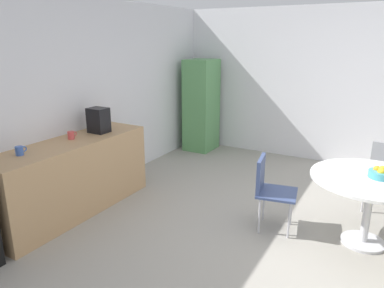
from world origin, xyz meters
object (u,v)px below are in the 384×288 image
Objects in this scene: round_table at (371,189)px; mug_white at (20,151)px; chair_navy at (268,185)px; fruit_bowl at (381,173)px; coffee_maker at (99,120)px; mug_green at (71,135)px; locker_cabinet at (201,105)px.

mug_white is (-1.58, 3.24, 0.33)m from round_table.
chair_navy is 1.12m from fruit_bowl.
mug_white is (-1.40, 2.24, 0.43)m from chair_navy.
round_table is 3.71× the size of coffee_maker.
coffee_maker is at bearing -8.92° from mug_green.
mug_white reaches higher than round_table.
chair_navy is (-2.32, -2.10, -0.33)m from locker_cabinet.
coffee_maker is (-0.49, 3.26, 0.27)m from fruit_bowl.
mug_green is (0.71, 0.02, 0.00)m from mug_white.
mug_green is (-0.90, 3.32, 0.16)m from fruit_bowl.
chair_navy is at bearing -58.04° from mug_white.
mug_green is at bearing 1.54° from mug_white.
chair_navy is at bearing -137.95° from locker_cabinet.
mug_white is 1.00× the size of mug_green.
locker_cabinet is 3.73m from mug_white.
coffee_maker reaches higher than fruit_bowl.
locker_cabinet is at bearing -2.20° from coffee_maker.
locker_cabinet is 7.18× the size of fruit_bowl.
coffee_maker is (-0.28, 2.20, 0.54)m from chair_navy.
round_table is at bearing -124.67° from locker_cabinet.
fruit_bowl is (0.21, -1.06, 0.27)m from chair_navy.
locker_cabinet is 3.15m from chair_navy.
round_table is 3.39m from mug_green.
locker_cabinet is at bearing 42.05° from chair_navy.
fruit_bowl reaches higher than chair_navy.
chair_navy is at bearing -82.72° from coffee_maker.
mug_green is 0.43m from coffee_maker.
locker_cabinet is at bearing 55.33° from round_table.
mug_green is (-0.69, 2.26, 0.43)m from chair_navy.
coffee_maker reaches higher than mug_white.
mug_white is at bearing 177.71° from coffee_maker.
chair_navy is 2.40m from mug_green.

